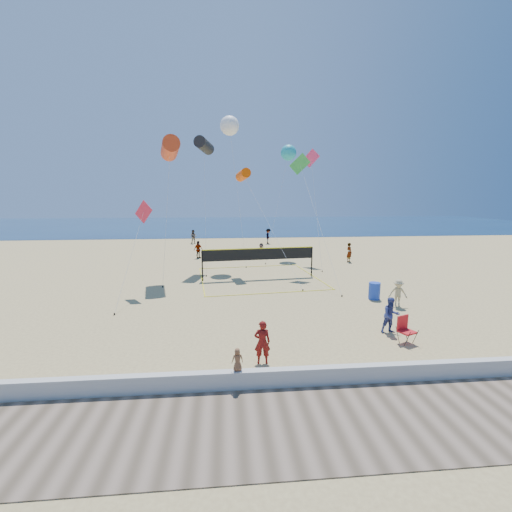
{
  "coord_description": "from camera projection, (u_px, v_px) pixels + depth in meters",
  "views": [
    {
      "loc": [
        -1.94,
        -13.18,
        6.14
      ],
      "look_at": [
        -0.55,
        2.0,
        3.46
      ],
      "focal_mm": 24.0,
      "sensor_mm": 36.0,
      "label": 1
    }
  ],
  "objects": [
    {
      "name": "far_person_3",
      "position": [
        194.0,
        237.0,
        44.46
      ],
      "size": [
        0.99,
        0.85,
        1.79
      ],
      "primitive_type": "imported",
      "rotation": [
        0.0,
        0.0,
        -0.21
      ],
      "color": "gray",
      "rests_on": "ground"
    },
    {
      "name": "trash_barrel",
      "position": [
        374.0,
        291.0,
        20.58
      ],
      "size": [
        0.79,
        0.79,
        1.01
      ],
      "primitive_type": "cylinder",
      "rotation": [
        0.0,
        0.0,
        0.19
      ],
      "color": "#1C3FBC",
      "rests_on": "ground"
    },
    {
      "name": "kite_2",
      "position": [
        243.0,
        175.0,
        27.01
      ],
      "size": [
        4.16,
        7.39,
        8.29
      ],
      "rotation": [
        0.0,
        0.0,
        0.23
      ],
      "color": "#E94C02",
      "rests_on": "ground"
    },
    {
      "name": "camp_chair",
      "position": [
        405.0,
        328.0,
        14.43
      ],
      "size": [
        0.79,
        0.91,
        1.28
      ],
      "rotation": [
        0.0,
        0.0,
        0.39
      ],
      "color": "red",
      "rests_on": "ground"
    },
    {
      "name": "kite_1",
      "position": [
        204.0,
        145.0,
        28.49
      ],
      "size": [
        1.65,
        5.28,
        10.96
      ],
      "rotation": [
        0.0,
        0.0,
        -0.28
      ],
      "color": "black",
      "rests_on": "ground"
    },
    {
      "name": "bystander_b",
      "position": [
        398.0,
        293.0,
        19.15
      ],
      "size": [
        1.14,
        0.89,
        1.55
      ],
      "primitive_type": "imported",
      "rotation": [
        0.0,
        0.0,
        -0.36
      ],
      "color": "tan",
      "rests_on": "ground"
    },
    {
      "name": "toddler",
      "position": [
        237.0,
        360.0,
        10.93
      ],
      "size": [
        0.39,
        0.28,
        0.75
      ],
      "primitive_type": "imported",
      "rotation": [
        0.0,
        0.0,
        3.26
      ],
      "color": "brown",
      "rests_on": "seawall"
    },
    {
      "name": "far_person_4",
      "position": [
        268.0,
        236.0,
        44.55
      ],
      "size": [
        0.96,
        1.38,
        1.95
      ],
      "primitive_type": "imported",
      "rotation": [
        0.0,
        0.0,
        1.37
      ],
      "color": "gray",
      "rests_on": "ground"
    },
    {
      "name": "kite_5",
      "position": [
        311.0,
        164.0,
        31.7
      ],
      "size": [
        1.46,
        6.14,
        10.47
      ],
      "rotation": [
        0.0,
        0.0,
        -0.42
      ],
      "color": "#F1366D",
      "rests_on": "ground"
    },
    {
      "name": "far_person_2",
      "position": [
        349.0,
        252.0,
        32.12
      ],
      "size": [
        0.57,
        0.74,
        1.81
      ],
      "primitive_type": "imported",
      "rotation": [
        0.0,
        0.0,
        1.8
      ],
      "color": "gray",
      "rests_on": "ground"
    },
    {
      "name": "kite_6",
      "position": [
        230.0,
        126.0,
        29.56
      ],
      "size": [
        2.32,
        3.18,
        12.96
      ],
      "rotation": [
        0.0,
        0.0,
        0.29
      ],
      "color": "white",
      "rests_on": "ground"
    },
    {
      "name": "kite_4",
      "position": [
        302.0,
        170.0,
        26.58
      ],
      "size": [
        2.07,
        7.7,
        9.46
      ],
      "rotation": [
        0.0,
        0.0,
        0.18
      ],
      "color": "green",
      "rests_on": "ground"
    },
    {
      "name": "volleyball_net",
      "position": [
        259.0,
        258.0,
        25.67
      ],
      "size": [
        9.47,
        9.34,
        2.3
      ],
      "rotation": [
        0.0,
        0.0,
        0.11
      ],
      "color": "black",
      "rests_on": "ground"
    },
    {
      "name": "kite_3",
      "position": [
        142.0,
        217.0,
        21.29
      ],
      "size": [
        1.43,
        5.0,
        5.9
      ],
      "rotation": [
        0.0,
        0.0,
        -0.4
      ],
      "color": "red",
      "rests_on": "ground"
    },
    {
      "name": "far_person_1",
      "position": [
        261.0,
        251.0,
        33.93
      ],
      "size": [
        1.49,
        0.94,
        1.53
      ],
      "primitive_type": "imported",
      "rotation": [
        0.0,
        0.0,
        -0.38
      ],
      "color": "gray",
      "rests_on": "ground"
    },
    {
      "name": "far_person_0",
      "position": [
        198.0,
        250.0,
        34.08
      ],
      "size": [
        1.04,
        0.98,
        1.73
      ],
      "primitive_type": "imported",
      "rotation": [
        0.0,
        0.0,
        0.72
      ],
      "color": "gray",
      "rests_on": "ground"
    },
    {
      "name": "seawall",
      "position": [
        287.0,
        377.0,
        11.17
      ],
      "size": [
        32.0,
        0.3,
        0.6
      ],
      "primitive_type": "cube",
      "color": "beige",
      "rests_on": "ground"
    },
    {
      "name": "ground",
      "position": [
        274.0,
        346.0,
        14.16
      ],
      "size": [
        120.0,
        120.0,
        0.0
      ],
      "primitive_type": "plane",
      "color": "tan",
      "rests_on": "ground"
    },
    {
      "name": "woman",
      "position": [
        262.0,
        342.0,
        12.6
      ],
      "size": [
        0.62,
        0.42,
        1.65
      ],
      "primitive_type": "imported",
      "rotation": [
        0.0,
        0.0,
        3.11
      ],
      "color": "#640F0D",
      "rests_on": "ground"
    },
    {
      "name": "bystander_a",
      "position": [
        391.0,
        315.0,
        15.43
      ],
      "size": [
        0.81,
        0.64,
        1.65
      ],
      "primitive_type": "imported",
      "rotation": [
        0.0,
        0.0,
        0.02
      ],
      "color": "navy",
      "rests_on": "ground"
    },
    {
      "name": "kite_7",
      "position": [
        289.0,
        153.0,
        34.4
      ],
      "size": [
        3.93,
        5.85,
        11.22
      ],
      "rotation": [
        0.0,
        0.0,
        0.43
      ],
      "color": "#20A3B4",
      "rests_on": "ground"
    },
    {
      "name": "kite_0",
      "position": [
        170.0,
        148.0,
        24.81
      ],
      "size": [
        1.85,
        4.81,
        10.35
      ],
      "rotation": [
        0.0,
        0.0,
        0.22
      ],
      "color": "red",
      "rests_on": "ground"
    },
    {
      "name": "ocean",
      "position": [
        234.0,
        224.0,
        74.97
      ],
      "size": [
        140.0,
        50.0,
        0.03
      ],
      "primitive_type": "cube",
      "color": "#10294E",
      "rests_on": "ground"
    },
    {
      "name": "boardwalk",
      "position": [
        300.0,
        425.0,
        9.25
      ],
      "size": [
        32.0,
        3.6,
        0.03
      ],
      "primitive_type": "cube",
      "color": "#766251",
      "rests_on": "ground"
    }
  ]
}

